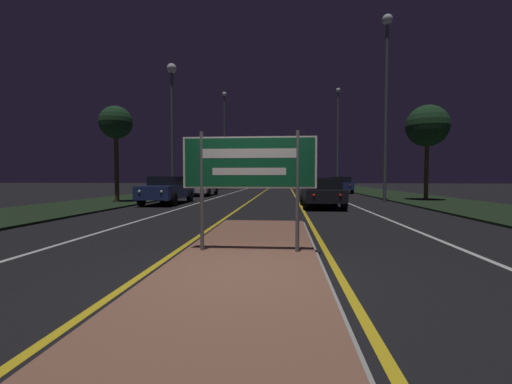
# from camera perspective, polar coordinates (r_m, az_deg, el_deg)

# --- Properties ---
(ground_plane) EXTENTS (160.00, 160.00, 0.00)m
(ground_plane) POSITION_cam_1_polar(r_m,az_deg,el_deg) (5.01, -2.91, -14.38)
(ground_plane) COLOR black
(median_island) EXTENTS (2.53, 9.01, 0.10)m
(median_island) POSITION_cam_1_polar(r_m,az_deg,el_deg) (6.38, -1.14, -10.29)
(median_island) COLOR #999993
(median_island) RESTS_ON ground_plane
(verge_left) EXTENTS (5.00, 100.00, 0.08)m
(verge_left) POSITION_cam_1_polar(r_m,az_deg,el_deg) (26.79, -17.47, -0.67)
(verge_left) COLOR black
(verge_left) RESTS_ON ground_plane
(verge_right) EXTENTS (5.00, 100.00, 0.08)m
(verge_right) POSITION_cam_1_polar(r_m,az_deg,el_deg) (26.32, 24.45, -0.83)
(verge_right) COLOR black
(verge_right) RESTS_ON ground_plane
(centre_line_yellow_left) EXTENTS (0.12, 70.00, 0.01)m
(centre_line_yellow_left) POSITION_cam_1_polar(r_m,az_deg,el_deg) (29.86, 0.75, -0.32)
(centre_line_yellow_left) COLOR gold
(centre_line_yellow_left) RESTS_ON ground_plane
(centre_line_yellow_right) EXTENTS (0.12, 70.00, 0.01)m
(centre_line_yellow_right) POSITION_cam_1_polar(r_m,az_deg,el_deg) (29.80, 6.35, -0.34)
(centre_line_yellow_right) COLOR gold
(centre_line_yellow_right) RESTS_ON ground_plane
(lane_line_white_left) EXTENTS (0.12, 70.00, 0.01)m
(lane_line_white_left) POSITION_cam_1_polar(r_m,az_deg,el_deg) (30.18, -4.45, -0.29)
(lane_line_white_left) COLOR silver
(lane_line_white_left) RESTS_ON ground_plane
(lane_line_white_right) EXTENTS (0.12, 70.00, 0.01)m
(lane_line_white_right) POSITION_cam_1_polar(r_m,az_deg,el_deg) (30.00, 11.60, -0.35)
(lane_line_white_right) COLOR silver
(lane_line_white_right) RESTS_ON ground_plane
(edge_line_white_left) EXTENTS (0.10, 70.00, 0.01)m
(edge_line_white_left) POSITION_cam_1_polar(r_m,az_deg,el_deg) (30.80, -9.97, -0.27)
(edge_line_white_left) COLOR silver
(edge_line_white_left) RESTS_ON ground_plane
(edge_line_white_right) EXTENTS (0.10, 70.00, 0.01)m
(edge_line_white_right) POSITION_cam_1_polar(r_m,az_deg,el_deg) (30.50, 17.20, -0.37)
(edge_line_white_right) COLOR silver
(edge_line_white_right) RESTS_ON ground_plane
(highway_sign) EXTENTS (2.44, 0.07, 2.19)m
(highway_sign) POSITION_cam_1_polar(r_m,az_deg,el_deg) (6.22, -1.16, 4.22)
(highway_sign) COLOR #56565B
(highway_sign) RESTS_ON median_island
(streetlight_left_near) EXTENTS (0.62, 0.62, 8.83)m
(streetlight_left_near) POSITION_cam_1_polar(r_m,az_deg,el_deg) (23.60, -13.81, 13.99)
(streetlight_left_near) COLOR #56565B
(streetlight_left_near) RESTS_ON ground_plane
(streetlight_left_far) EXTENTS (0.48, 0.48, 11.09)m
(streetlight_left_far) POSITION_cam_1_polar(r_m,az_deg,el_deg) (39.49, -5.27, 10.08)
(streetlight_left_far) COLOR #56565B
(streetlight_left_far) RESTS_ON ground_plane
(streetlight_right_near) EXTENTS (0.59, 0.59, 10.84)m
(streetlight_right_near) POSITION_cam_1_polar(r_m,az_deg,el_deg) (22.23, 20.92, 17.39)
(streetlight_right_near) COLOR #56565B
(streetlight_right_near) RESTS_ON ground_plane
(streetlight_right_far) EXTENTS (0.45, 0.45, 11.04)m
(streetlight_right_far) POSITION_cam_1_polar(r_m,az_deg,el_deg) (38.51, 13.48, 9.91)
(streetlight_right_far) COLOR #56565B
(streetlight_right_far) RESTS_ON ground_plane
(car_receding_0) EXTENTS (1.91, 4.37, 1.38)m
(car_receding_0) POSITION_cam_1_polar(r_m,az_deg,el_deg) (16.70, 10.90, -0.02)
(car_receding_0) COLOR black
(car_receding_0) RESTS_ON ground_plane
(car_receding_1) EXTENTS (1.95, 4.85, 1.42)m
(car_receding_1) POSITION_cam_1_polar(r_m,az_deg,el_deg) (23.90, 10.10, 0.73)
(car_receding_1) COLOR navy
(car_receding_1) RESTS_ON ground_plane
(car_receding_2) EXTENTS (2.01, 4.33, 1.50)m
(car_receding_2) POSITION_cam_1_polar(r_m,az_deg,el_deg) (32.65, 13.76, 1.24)
(car_receding_2) COLOR navy
(car_receding_2) RESTS_ON ground_plane
(car_approaching_0) EXTENTS (1.89, 4.82, 1.49)m
(car_approaching_0) POSITION_cam_1_polar(r_m,az_deg,el_deg) (19.34, -14.49, 0.45)
(car_approaching_0) COLOR navy
(car_approaching_0) RESTS_ON ground_plane
(car_approaching_1) EXTENTS (2.02, 4.67, 1.49)m
(car_approaching_1) POSITION_cam_1_polar(r_m,az_deg,el_deg) (27.50, -9.09, 1.03)
(car_approaching_1) COLOR silver
(car_approaching_1) RESTS_ON ground_plane
(roadside_palm_left) EXTENTS (1.80, 1.80, 5.33)m
(roadside_palm_left) POSITION_cam_1_polar(r_m,az_deg,el_deg) (20.87, -22.33, 10.45)
(roadside_palm_left) COLOR #4C3823
(roadside_palm_left) RESTS_ON verge_left
(roadside_palm_right) EXTENTS (2.47, 2.47, 5.68)m
(roadside_palm_right) POSITION_cam_1_polar(r_m,az_deg,el_deg) (23.15, 26.66, 9.74)
(roadside_palm_right) COLOR #4C3823
(roadside_palm_right) RESTS_ON verge_right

